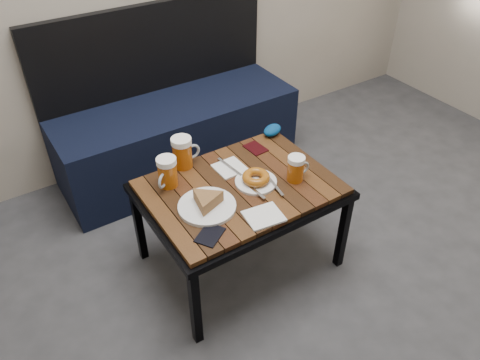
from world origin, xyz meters
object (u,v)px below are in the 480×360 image
beer_mug_left (167,172)px  knit_pouch (272,130)px  beer_mug_centre (183,152)px  passport_navy (210,235)px  passport_burgundy (256,148)px  plate_pie (207,203)px  plate_bagel (256,179)px  bench (176,129)px  cafe_table (240,193)px  beer_mug_right (296,168)px

beer_mug_left → knit_pouch: 0.63m
beer_mug_centre → passport_navy: bearing=-105.6°
beer_mug_centre → passport_burgundy: bearing=-10.3°
plate_pie → knit_pouch: plate_pie is taller
beer_mug_centre → plate_pie: size_ratio=0.62×
beer_mug_left → plate_bagel: 0.38m
bench → cafe_table: 0.89m
bench → beer_mug_left: 0.84m
plate_bagel → passport_burgundy: (0.15, 0.22, -0.02)m
cafe_table → beer_mug_left: size_ratio=6.08×
passport_burgundy → knit_pouch: 0.16m
bench → beer_mug_left: bearing=-117.4°
bench → passport_burgundy: 0.71m
cafe_table → plate_bagel: size_ratio=3.50×
bench → knit_pouch: bearing=-67.3°
bench → plate_pie: size_ratio=5.85×
beer_mug_centre → plate_bagel: size_ratio=0.62×
beer_mug_centre → beer_mug_right: beer_mug_centre is taller
beer_mug_centre → passport_burgundy: (0.36, -0.06, -0.07)m
beer_mug_centre → bench: bearing=68.0°
knit_pouch → cafe_table: bearing=-144.2°
beer_mug_centre → passport_navy: 0.48m
plate_pie → passport_burgundy: size_ratio=2.21×
bench → passport_navy: size_ratio=12.14×
bench → beer_mug_right: bearing=-82.8°
plate_bagel → passport_burgundy: plate_bagel is taller
knit_pouch → beer_mug_centre: bearing=180.0°
beer_mug_left → beer_mug_right: beer_mug_left is taller
bench → plate_bagel: bench is taller
beer_mug_left → beer_mug_centre: (0.12, 0.09, 0.01)m
passport_navy → bench: bearing=128.2°
plate_bagel → passport_burgundy: 0.27m
beer_mug_right → knit_pouch: size_ratio=1.08×
beer_mug_left → passport_navy: bearing=51.4°
plate_pie → knit_pouch: 0.64m
plate_pie → beer_mug_right: bearing=-6.1°
cafe_table → beer_mug_centre: beer_mug_centre is taller
beer_mug_left → passport_burgundy: bearing=145.5°
beer_mug_right → knit_pouch: (0.13, 0.36, -0.04)m
beer_mug_left → passport_burgundy: beer_mug_left is taller
plate_bagel → knit_pouch: (0.29, 0.29, 0.00)m
beer_mug_left → passport_navy: beer_mug_left is taller
plate_bagel → passport_burgundy: size_ratio=2.21×
beer_mug_left → beer_mug_centre: size_ratio=0.93×
beer_mug_centre → plate_bagel: bearing=-54.6°
plate_pie → passport_navy: 0.16m
passport_burgundy → passport_navy: bearing=-144.9°
knit_pouch → bench: bearing=112.7°
bench → plate_bagel: (-0.04, -0.90, 0.22)m
plate_pie → beer_mug_centre: bearing=79.9°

